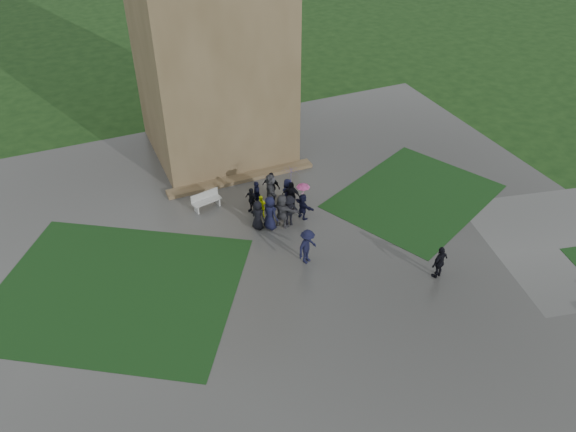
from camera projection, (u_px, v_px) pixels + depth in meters
name	position (u px, v px, depth m)	size (l,w,h in m)	color
ground	(320.00, 294.00, 25.68)	(120.00, 120.00, 0.00)	black
plaza	(301.00, 268.00, 27.15)	(34.00, 34.00, 0.02)	#383836
lawn_inset_left	(116.00, 290.00, 25.89)	(11.00, 9.00, 0.01)	black
lawn_inset_right	(415.00, 196.00, 32.10)	(9.00, 7.00, 0.01)	black
tower	(207.00, 6.00, 31.45)	(8.00, 8.00, 18.00)	brown
tower_plinth	(242.00, 178.00, 33.44)	(9.00, 0.80, 0.22)	brown
bench	(206.00, 200.00, 30.89)	(1.73, 0.85, 0.96)	#ABABA6
visitor_cluster	(278.00, 199.00, 30.08)	(3.41, 3.95, 2.66)	black
pedestrian_mid	(307.00, 247.00, 26.95)	(1.22, 0.63, 1.89)	black
pedestrian_near	(440.00, 262.00, 26.13)	(1.02, 0.58, 1.75)	black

